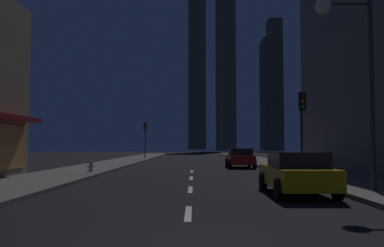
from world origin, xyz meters
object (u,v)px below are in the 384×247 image
object	(u,v)px
car_parked_near	(297,173)
car_parked_far	(240,158)
fire_hydrant_far_left	(91,166)
traffic_light_near_right	(302,115)
traffic_light_far_left	(145,132)
street_lamp_right	(347,46)

from	to	relation	value
car_parked_near	car_parked_far	bearing A→B (deg)	90.00
car_parked_far	fire_hydrant_far_left	world-z (taller)	car_parked_far
car_parked_near	fire_hydrant_far_left	world-z (taller)	car_parked_near
traffic_light_near_right	traffic_light_far_left	xyz separation A→B (m)	(-11.00, 25.93, 0.00)
car_parked_near	traffic_light_far_left	size ratio (longest dim) A/B	1.01
car_parked_near	street_lamp_right	world-z (taller)	street_lamp_right
traffic_light_near_right	car_parked_near	bearing A→B (deg)	-107.11
fire_hydrant_far_left	traffic_light_far_left	size ratio (longest dim) A/B	0.16
traffic_light_far_left	street_lamp_right	xyz separation A→B (m)	(10.88, -32.10, 1.87)
fire_hydrant_far_left	traffic_light_near_right	size ratio (longest dim) A/B	0.16
traffic_light_far_left	car_parked_far	bearing A→B (deg)	-59.91
car_parked_near	fire_hydrant_far_left	xyz separation A→B (m)	(-9.50, 9.77, -0.29)
car_parked_far	traffic_light_far_left	xyz separation A→B (m)	(-9.10, 15.70, 2.45)
car_parked_near	car_parked_far	xyz separation A→B (m)	(0.00, 16.40, 0.00)
traffic_light_near_right	street_lamp_right	size ratio (longest dim) A/B	0.64
traffic_light_far_left	street_lamp_right	world-z (taller)	street_lamp_right
street_lamp_right	fire_hydrant_far_left	bearing A→B (deg)	139.10
street_lamp_right	traffic_light_far_left	bearing A→B (deg)	108.72
car_parked_near	street_lamp_right	size ratio (longest dim) A/B	0.64
car_parked_far	traffic_light_near_right	size ratio (longest dim) A/B	1.01
car_parked_near	traffic_light_near_right	world-z (taller)	traffic_light_near_right
car_parked_near	traffic_light_near_right	distance (m)	6.91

